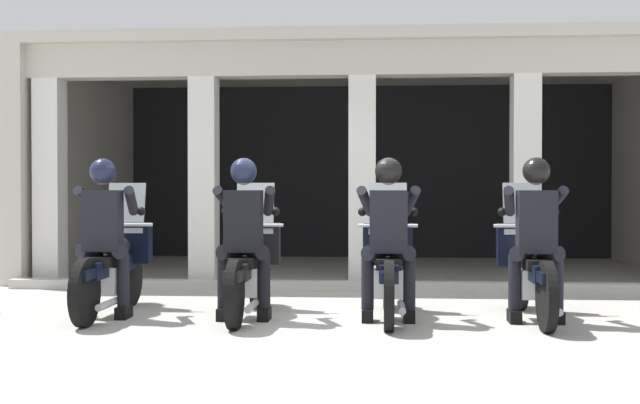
{
  "coord_description": "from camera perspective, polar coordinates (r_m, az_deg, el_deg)",
  "views": [
    {
      "loc": [
        0.62,
        -8.11,
        1.29
      ],
      "look_at": [
        0.0,
        0.4,
        1.15
      ],
      "focal_mm": 46.19,
      "sensor_mm": 36.0,
      "label": 1
    }
  ],
  "objects": [
    {
      "name": "ground_plane",
      "position": [
        11.2,
        0.97,
        -5.64
      ],
      "size": [
        80.0,
        80.0,
        0.0
      ],
      "primitive_type": "plane",
      "color": "#A8A59E"
    },
    {
      "name": "station_building",
      "position": [
        13.44,
        3.19,
        4.52
      ],
      "size": [
        9.51,
        5.25,
        3.35
      ],
      "color": "black",
      "rests_on": "ground"
    },
    {
      "name": "kerb_strip",
      "position": [
        10.36,
        2.88,
        -5.85
      ],
      "size": [
        9.01,
        0.24,
        0.12
      ],
      "primitive_type": "cube",
      "color": "#B7B5AD",
      "rests_on": "ground"
    },
    {
      "name": "motorcycle_far_left",
      "position": [
        8.72,
        -14.13,
        -4.26
      ],
      "size": [
        0.62,
        2.04,
        1.35
      ],
      "rotation": [
        0.0,
        0.0,
        0.1
      ],
      "color": "black",
      "rests_on": "ground"
    },
    {
      "name": "police_officer_far_left",
      "position": [
        8.42,
        -14.76,
        -1.46
      ],
      "size": [
        0.63,
        0.61,
        1.58
      ],
      "rotation": [
        0.0,
        0.0,
        0.1
      ],
      "color": "black",
      "rests_on": "ground"
    },
    {
      "name": "motorcycle_center_left",
      "position": [
        8.37,
        -4.96,
        -4.45
      ],
      "size": [
        0.62,
        2.04,
        1.35
      ],
      "rotation": [
        0.0,
        0.0,
        -0.03
      ],
      "color": "black",
      "rests_on": "ground"
    },
    {
      "name": "police_officer_center_left",
      "position": [
        8.06,
        -5.29,
        -1.54
      ],
      "size": [
        0.63,
        0.61,
        1.58
      ],
      "rotation": [
        0.0,
        0.0,
        -0.03
      ],
      "color": "black",
      "rests_on": "ground"
    },
    {
      "name": "motorcycle_center_right",
      "position": [
        8.27,
        4.75,
        -4.52
      ],
      "size": [
        0.62,
        2.04,
        1.35
      ],
      "rotation": [
        0.0,
        0.0,
        0.07
      ],
      "color": "black",
      "rests_on": "ground"
    },
    {
      "name": "police_officer_center_right",
      "position": [
        7.95,
        4.76,
        -1.57
      ],
      "size": [
        0.63,
        0.61,
        1.58
      ],
      "rotation": [
        0.0,
        0.0,
        0.07
      ],
      "color": "black",
      "rests_on": "ground"
    },
    {
      "name": "motorcycle_far_right",
      "position": [
        8.44,
        14.37,
        -4.44
      ],
      "size": [
        0.62,
        2.04,
        1.35
      ],
      "rotation": [
        0.0,
        0.0,
        -0.06
      ],
      "color": "black",
      "rests_on": "ground"
    },
    {
      "name": "police_officer_far_right",
      "position": [
        8.13,
        14.72,
        -1.55
      ],
      "size": [
        0.63,
        0.61,
        1.58
      ],
      "rotation": [
        0.0,
        0.0,
        -0.06
      ],
      "color": "black",
      "rests_on": "ground"
    }
  ]
}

